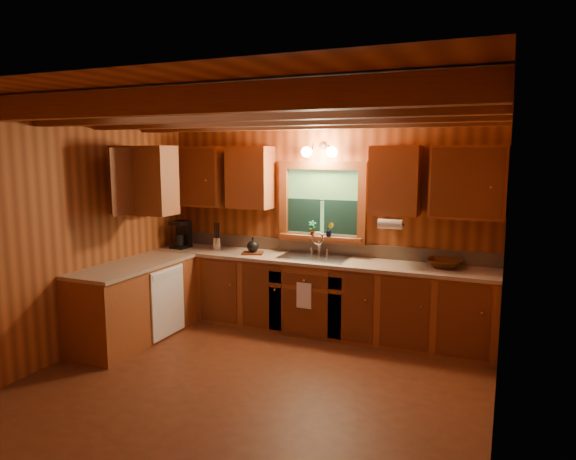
% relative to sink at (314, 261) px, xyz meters
% --- Properties ---
extents(room, '(4.20, 4.20, 4.20)m').
position_rel_sink_xyz_m(room, '(0.00, -1.60, 0.44)').
color(room, '#572915').
rests_on(room, ground).
extents(ceiling_beams, '(4.20, 2.54, 0.18)m').
position_rel_sink_xyz_m(ceiling_beams, '(0.00, -1.60, 1.63)').
color(ceiling_beams, brown).
rests_on(ceiling_beams, room).
extents(base_cabinets, '(4.20, 2.22, 0.86)m').
position_rel_sink_xyz_m(base_cabinets, '(-0.49, -0.32, -0.43)').
color(base_cabinets, brown).
rests_on(base_cabinets, ground).
extents(countertop, '(4.20, 2.24, 0.04)m').
position_rel_sink_xyz_m(countertop, '(-0.48, -0.31, 0.02)').
color(countertop, tan).
rests_on(countertop, base_cabinets).
extents(backsplash, '(4.20, 0.02, 0.16)m').
position_rel_sink_xyz_m(backsplash, '(0.00, 0.28, 0.12)').
color(backsplash, '#9F856B').
rests_on(backsplash, room).
extents(dishwasher_panel, '(0.02, 0.60, 0.80)m').
position_rel_sink_xyz_m(dishwasher_panel, '(-1.47, -0.92, -0.43)').
color(dishwasher_panel, white).
rests_on(dishwasher_panel, base_cabinets).
extents(upper_cabinets, '(4.19, 1.77, 0.78)m').
position_rel_sink_xyz_m(upper_cabinets, '(-0.56, -0.18, 0.98)').
color(upper_cabinets, brown).
rests_on(upper_cabinets, room).
extents(window, '(1.12, 0.08, 1.00)m').
position_rel_sink_xyz_m(window, '(0.00, 0.26, 0.67)').
color(window, brown).
rests_on(window, room).
extents(window_sill, '(1.06, 0.14, 0.04)m').
position_rel_sink_xyz_m(window_sill, '(0.00, 0.22, 0.26)').
color(window_sill, brown).
rests_on(window_sill, room).
extents(wall_sconce, '(0.45, 0.21, 0.17)m').
position_rel_sink_xyz_m(wall_sconce, '(0.00, 0.14, 1.31)').
color(wall_sconce, black).
rests_on(wall_sconce, room).
extents(paper_towel_roll, '(0.27, 0.11, 0.11)m').
position_rel_sink_xyz_m(paper_towel_roll, '(0.92, -0.07, 0.51)').
color(paper_towel_roll, white).
rests_on(paper_towel_roll, upper_cabinets).
extents(dish_towel, '(0.18, 0.01, 0.30)m').
position_rel_sink_xyz_m(dish_towel, '(0.00, -0.34, -0.34)').
color(dish_towel, white).
rests_on(dish_towel, base_cabinets).
extents(sink, '(0.82, 0.48, 0.43)m').
position_rel_sink_xyz_m(sink, '(0.00, 0.00, 0.00)').
color(sink, silver).
rests_on(sink, countertop).
extents(coffee_maker, '(0.20, 0.26, 0.36)m').
position_rel_sink_xyz_m(coffee_maker, '(-1.86, -0.05, 0.22)').
color(coffee_maker, black).
rests_on(coffee_maker, countertop).
extents(utensil_crock, '(0.12, 0.12, 0.35)m').
position_rel_sink_xyz_m(utensil_crock, '(-1.38, 0.04, 0.13)').
color(utensil_crock, silver).
rests_on(utensil_crock, countertop).
extents(cutting_board, '(0.30, 0.25, 0.02)m').
position_rel_sink_xyz_m(cutting_board, '(-0.79, -0.08, 0.06)').
color(cutting_board, '#5C2A13').
rests_on(cutting_board, countertop).
extents(teakettle, '(0.15, 0.15, 0.19)m').
position_rel_sink_xyz_m(teakettle, '(-0.79, -0.08, 0.14)').
color(teakettle, black).
rests_on(teakettle, cutting_board).
extents(wicker_basket, '(0.39, 0.39, 0.09)m').
position_rel_sink_xyz_m(wicker_basket, '(1.50, 0.07, 0.09)').
color(wicker_basket, '#48230C').
rests_on(wicker_basket, countertop).
extents(potted_plant_left, '(0.11, 0.09, 0.19)m').
position_rel_sink_xyz_m(potted_plant_left, '(-0.10, 0.19, 0.38)').
color(potted_plant_left, '#5C2A13').
rests_on(potted_plant_left, window_sill).
extents(potted_plant_right, '(0.12, 0.10, 0.18)m').
position_rel_sink_xyz_m(potted_plant_right, '(0.13, 0.18, 0.37)').
color(potted_plant_right, '#5C2A13').
rests_on(potted_plant_right, window_sill).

